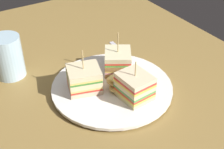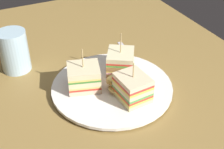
{
  "view_description": "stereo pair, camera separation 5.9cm",
  "coord_description": "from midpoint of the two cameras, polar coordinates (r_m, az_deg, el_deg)",
  "views": [
    {
      "loc": [
        46.99,
        -29.26,
        43.7
      ],
      "look_at": [
        0.0,
        0.0,
        4.22
      ],
      "focal_mm": 50.23,
      "sensor_mm": 36.0,
      "label": 1
    },
    {
      "loc": [
        49.82,
        -24.12,
        43.7
      ],
      "look_at": [
        0.0,
        0.0,
        4.22
      ],
      "focal_mm": 50.23,
      "sensor_mm": 36.0,
      "label": 2
    }
  ],
  "objects": [
    {
      "name": "sandwich_wedge_1",
      "position": [
        0.68,
        -7.55,
        -0.89
      ],
      "size": [
        7.96,
        8.39,
        9.74
      ],
      "rotation": [
        0.0,
        0.0,
        7.56
      ],
      "color": "beige",
      "rests_on": "plate"
    },
    {
      "name": "sandwich_wedge_0",
      "position": [
        0.73,
        -1.24,
        2.33
      ],
      "size": [
        8.98,
        8.67,
        10.01
      ],
      "rotation": [
        0.0,
        0.0,
        5.73
      ],
      "color": "#DAB486",
      "rests_on": "plate"
    },
    {
      "name": "drinking_glass",
      "position": [
        0.78,
        -20.39,
        2.51
      ],
      "size": [
        6.85,
        6.85,
        10.14
      ],
      "color": "#ACCCDB",
      "rests_on": "ground_plane"
    },
    {
      "name": "plate",
      "position": [
        0.7,
        -2.4,
        -2.39
      ],
      "size": [
        26.93,
        26.93,
        1.22
      ],
      "color": "white",
      "rests_on": "ground_plane"
    },
    {
      "name": "chip_pile",
      "position": [
        0.68,
        -0.94,
        -1.68
      ],
      "size": [
        6.68,
        7.68,
        3.77
      ],
      "color": "#EFC363",
      "rests_on": "plate"
    },
    {
      "name": "ground_plane",
      "position": [
        0.71,
        -2.37,
        -3.44
      ],
      "size": [
        111.59,
        76.94,
        1.8
      ],
      "primitive_type": "cube",
      "color": "olive"
    },
    {
      "name": "spoon",
      "position": [
        0.79,
        1.67,
        2.46
      ],
      "size": [
        15.63,
        2.98,
        1.0
      ],
      "rotation": [
        0.0,
        0.0,
        6.22
      ],
      "color": "silver",
      "rests_on": "ground_plane"
    },
    {
      "name": "sandwich_wedge_2",
      "position": [
        0.65,
        1.53,
        -2.25
      ],
      "size": [
        7.33,
        6.36,
        8.87
      ],
      "rotation": [
        0.0,
        0.0,
        9.5
      ],
      "color": "beige",
      "rests_on": "plate"
    }
  ]
}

